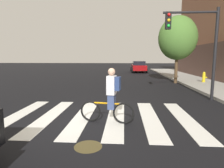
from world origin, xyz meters
TOP-DOWN VIEW (x-y plane):
  - ground_plane at (0.00, 0.00)m, footprint 120.00×120.00m
  - crosswalk_stripes at (0.35, 0.00)m, footprint 6.22×3.95m
  - manhole_cover at (0.38, -2.15)m, footprint 0.64×0.64m
  - sedan_mid at (3.16, 19.48)m, footprint 2.10×4.38m
  - cyclist at (0.78, -0.56)m, footprint 1.70×0.39m
  - traffic_light_near at (4.49, 2.81)m, footprint 2.47×0.28m
  - fire_hydrant at (7.22, 8.37)m, footprint 0.33×0.22m
  - street_tree_near at (5.23, 8.73)m, footprint 2.88×2.88m

SIDE VIEW (x-z plane):
  - ground_plane at x=0.00m, z-range 0.00..0.00m
  - manhole_cover at x=0.38m, z-range 0.00..0.01m
  - crosswalk_stripes at x=0.35m, z-range 0.00..0.01m
  - fire_hydrant at x=7.22m, z-range 0.14..0.92m
  - sedan_mid at x=3.16m, z-range 0.02..1.53m
  - cyclist at x=0.78m, z-range 0.00..1.69m
  - traffic_light_near at x=4.49m, z-range 0.76..4.96m
  - street_tree_near at x=5.23m, z-range 0.89..6.01m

